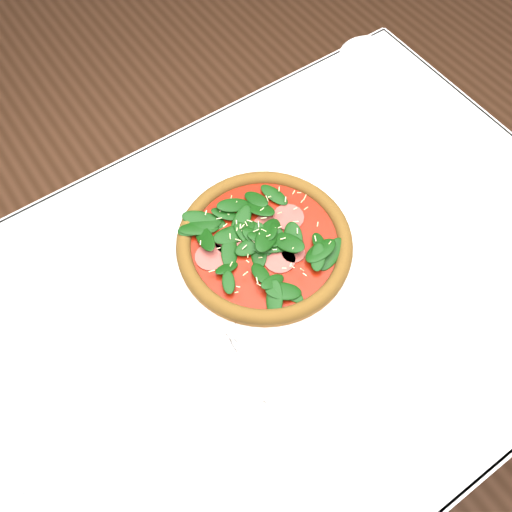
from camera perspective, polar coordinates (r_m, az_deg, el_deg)
ground at (r=1.65m, az=0.81°, el=-15.59°), size 6.00×6.00×0.00m
dining_table at (r=1.04m, az=1.25°, el=-6.64°), size 1.21×0.81×0.75m
plate at (r=0.98m, az=0.83°, el=0.80°), size 0.35×0.35×0.01m
pizza at (r=0.97m, az=0.85°, el=1.41°), size 0.38×0.38×0.04m
napkin at (r=0.89m, az=0.03°, el=-11.98°), size 0.16×0.08×0.01m
fork at (r=0.89m, az=-0.83°, el=-10.33°), size 0.04×0.15×0.00m
saucer_far at (r=1.32m, az=11.37°, el=18.87°), size 0.13×0.13×0.01m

